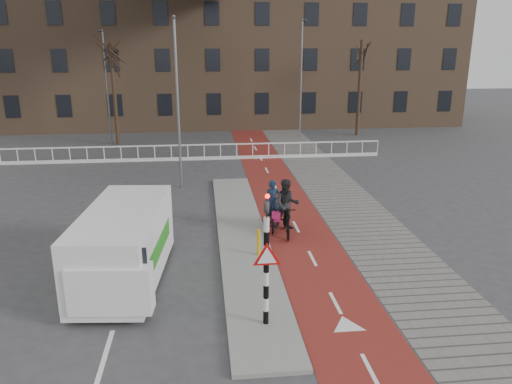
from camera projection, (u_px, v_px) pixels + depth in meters
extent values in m
plane|color=#38383A|center=(277.00, 289.00, 14.80)|extent=(120.00, 120.00, 0.00)
cube|color=maroon|center=(277.00, 191.00, 24.46)|extent=(2.50, 60.00, 0.01)
cube|color=slate|center=(333.00, 189.00, 24.75)|extent=(3.00, 60.00, 0.01)
cube|color=gray|center=(243.00, 237.00, 18.51)|extent=(1.80, 16.00, 0.12)
cylinder|color=black|center=(266.00, 272.00, 12.38)|extent=(0.14, 0.14, 2.88)
imported|color=black|center=(267.00, 202.00, 11.84)|extent=(0.13, 0.16, 0.80)
cylinder|color=#FF0C05|center=(267.00, 196.00, 11.66)|extent=(0.11, 0.02, 0.11)
cylinder|color=#D79C0B|center=(259.00, 242.00, 16.76)|extent=(0.12, 0.12, 0.90)
imported|color=black|center=(273.00, 216.00, 19.42)|extent=(0.83, 1.92, 0.98)
imported|color=#16253C|center=(273.00, 202.00, 19.24)|extent=(0.66, 0.47, 1.70)
cube|color=#C11B5D|center=(276.00, 216.00, 18.85)|extent=(0.34, 0.24, 0.39)
imported|color=black|center=(286.00, 219.00, 18.74)|extent=(0.72, 2.08, 1.23)
imported|color=black|center=(287.00, 204.00, 18.57)|extent=(0.98, 0.79, 1.92)
cube|color=white|center=(124.00, 244.00, 14.97)|extent=(2.61, 5.48, 2.12)
cube|color=#27891E|center=(88.00, 248.00, 14.89)|extent=(0.34, 3.39, 0.55)
cube|color=#27891E|center=(160.00, 245.00, 15.11)|extent=(0.34, 3.39, 0.55)
cube|color=black|center=(110.00, 264.00, 12.66)|extent=(1.91, 0.23, 0.90)
cylinder|color=black|center=(77.00, 299.00, 13.48)|extent=(0.33, 0.76, 0.74)
cylinder|color=black|center=(144.00, 299.00, 13.50)|extent=(0.33, 0.76, 0.74)
cylinder|color=black|center=(112.00, 246.00, 16.93)|extent=(0.33, 0.76, 0.74)
cylinder|color=black|center=(165.00, 246.00, 16.96)|extent=(0.33, 0.76, 0.74)
cube|color=silver|center=(154.00, 146.00, 30.17)|extent=(28.00, 0.08, 0.08)
cube|color=silver|center=(155.00, 159.00, 30.42)|extent=(28.00, 0.10, 0.20)
cube|color=#7F6047|center=(189.00, 53.00, 43.17)|extent=(46.00, 10.00, 12.00)
cylinder|color=black|center=(114.00, 95.00, 34.31)|extent=(0.26, 0.26, 6.88)
cylinder|color=black|center=(359.00, 89.00, 37.76)|extent=(0.25, 0.25, 7.10)
cylinder|color=slate|center=(178.00, 106.00, 23.78)|extent=(0.12, 0.12, 8.16)
cylinder|color=slate|center=(107.00, 88.00, 34.46)|extent=(0.12, 0.12, 7.75)
cylinder|color=slate|center=(301.00, 80.00, 36.92)|extent=(0.12, 0.12, 8.52)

